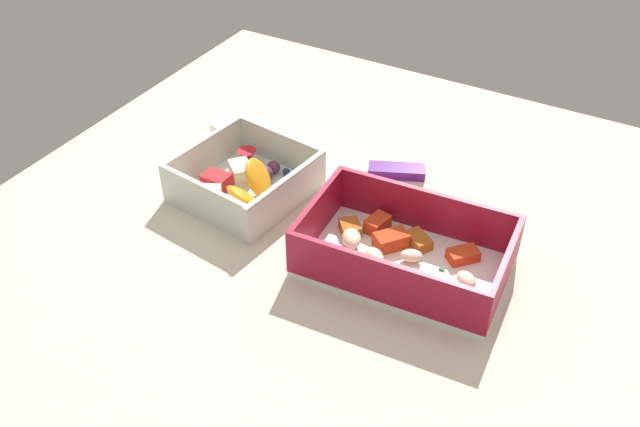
% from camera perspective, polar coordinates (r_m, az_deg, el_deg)
% --- Properties ---
extents(table_surface, '(0.80, 0.80, 0.02)m').
position_cam_1_polar(table_surface, '(0.81, 1.26, -1.95)').
color(table_surface, beige).
rests_on(table_surface, ground).
extents(pasta_container, '(0.22, 0.15, 0.06)m').
position_cam_1_polar(pasta_container, '(0.75, 6.60, -3.08)').
color(pasta_container, white).
rests_on(pasta_container, table_surface).
extents(fruit_bowl, '(0.15, 0.16, 0.06)m').
position_cam_1_polar(fruit_bowl, '(0.85, -6.03, 2.59)').
color(fruit_bowl, silver).
rests_on(fruit_bowl, table_surface).
extents(candy_bar, '(0.07, 0.05, 0.01)m').
position_cam_1_polar(candy_bar, '(0.89, 6.15, 3.40)').
color(candy_bar, '#51197A').
rests_on(candy_bar, table_surface).
extents(paper_cup_liner, '(0.03, 0.03, 0.02)m').
position_cam_1_polar(paper_cup_liner, '(0.98, -7.83, 6.86)').
color(paper_cup_liner, white).
rests_on(paper_cup_liner, table_surface).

